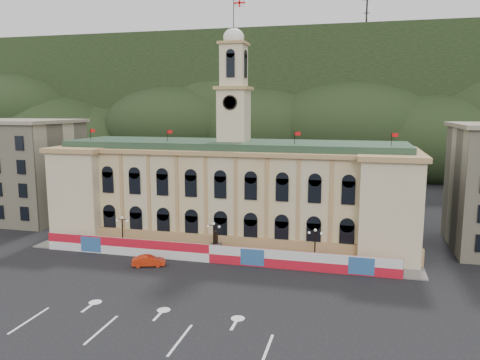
# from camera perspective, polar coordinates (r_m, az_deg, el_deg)

# --- Properties ---
(ground) EXTENTS (260.00, 260.00, 0.00)m
(ground) POSITION_cam_1_polar(r_m,az_deg,el_deg) (51.67, -9.05, -15.15)
(ground) COLOR black
(ground) RESTS_ON ground
(lane_markings) EXTENTS (26.00, 10.00, 0.02)m
(lane_markings) POSITION_cam_1_polar(r_m,az_deg,el_deg) (47.57, -11.54, -17.44)
(lane_markings) COLOR white
(lane_markings) RESTS_ON ground
(hill_ridge) EXTENTS (230.00, 80.00, 64.00)m
(hill_ridge) POSITION_cam_1_polar(r_m,az_deg,el_deg) (166.28, 7.75, 8.35)
(hill_ridge) COLOR black
(hill_ridge) RESTS_ON ground
(city_hall) EXTENTS (56.20, 17.60, 37.10)m
(city_hall) POSITION_cam_1_polar(r_m,az_deg,el_deg) (74.51, -0.81, -1.22)
(city_hall) COLOR beige
(city_hall) RESTS_ON ground
(side_building_left) EXTENTS (21.00, 17.00, 18.60)m
(side_building_left) POSITION_cam_1_polar(r_m,az_deg,el_deg) (97.37, -25.51, 1.19)
(side_building_left) COLOR #BEB393
(side_building_left) RESTS_ON ground
(hoarding_fence) EXTENTS (50.00, 0.44, 2.50)m
(hoarding_fence) POSITION_cam_1_polar(r_m,az_deg,el_deg) (64.39, -3.69, -8.94)
(hoarding_fence) COLOR red
(hoarding_fence) RESTS_ON ground
(pavement) EXTENTS (56.00, 5.50, 0.16)m
(pavement) POSITION_cam_1_polar(r_m,az_deg,el_deg) (67.19, -3.01, -9.21)
(pavement) COLOR slate
(pavement) RESTS_ON ground
(statue) EXTENTS (1.40, 1.40, 3.72)m
(statue) POSITION_cam_1_polar(r_m,az_deg,el_deg) (67.09, -2.95, -8.24)
(statue) COLOR #595651
(statue) RESTS_ON ground
(lamp_left) EXTENTS (1.96, 0.44, 5.15)m
(lamp_left) POSITION_cam_1_polar(r_m,az_deg,el_deg) (70.98, -14.13, -5.96)
(lamp_left) COLOR black
(lamp_left) RESTS_ON ground
(lamp_center) EXTENTS (1.96, 0.44, 5.15)m
(lamp_center) POSITION_cam_1_polar(r_m,az_deg,el_deg) (65.63, -3.23, -6.92)
(lamp_center) COLOR black
(lamp_center) RESTS_ON ground
(lamp_right) EXTENTS (1.96, 0.44, 5.15)m
(lamp_right) POSITION_cam_1_polar(r_m,az_deg,el_deg) (63.01, 9.12, -7.70)
(lamp_right) COLOR black
(lamp_right) RESTS_ON ground
(red_sedan) EXTENTS (4.26, 5.30, 1.43)m
(red_sedan) POSITION_cam_1_polar(r_m,az_deg,el_deg) (64.18, -11.07, -9.65)
(red_sedan) COLOR red
(red_sedan) RESTS_ON ground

